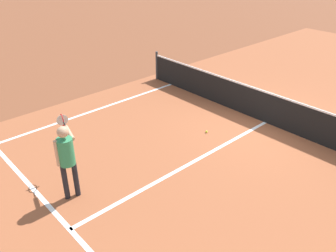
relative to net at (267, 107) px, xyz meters
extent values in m
plane|color=brown|center=(0.00, 0.00, -0.49)|extent=(60.00, 60.00, 0.00)
cube|color=#9E5433|center=(0.00, 0.00, -0.49)|extent=(10.62, 24.40, 0.00)
cube|color=white|center=(-4.11, -5.95, -0.49)|extent=(0.10, 11.89, 0.01)
cube|color=white|center=(0.00, -6.40, -0.49)|extent=(8.22, 0.10, 0.01)
cube|color=white|center=(0.00, -3.20, -0.49)|extent=(0.10, 6.40, 0.01)
cylinder|color=#33383D|center=(-4.90, 0.00, 0.04)|extent=(0.09, 0.09, 1.07)
cube|color=black|center=(0.00, 0.00, -0.04)|extent=(9.80, 0.02, 0.91)
cube|color=white|center=(0.00, 0.00, 0.44)|extent=(9.80, 0.03, 0.05)
cylinder|color=black|center=(-0.86, -5.98, -0.08)|extent=(0.11, 0.11, 0.83)
cylinder|color=black|center=(-0.80, -5.77, -0.08)|extent=(0.11, 0.11, 0.83)
cylinder|color=#338C59|center=(-0.83, -5.87, 0.62)|extent=(0.32, 0.32, 0.58)
sphere|color=tan|center=(-0.83, -5.87, 1.07)|extent=(0.23, 0.23, 0.23)
cylinder|color=tan|center=(-0.87, -6.04, 0.63)|extent=(0.08, 0.08, 0.56)
cylinder|color=tan|center=(-1.06, -5.64, 0.86)|extent=(0.56, 0.22, 0.08)
cylinder|color=black|center=(-1.43, -5.54, 0.86)|extent=(0.22, 0.08, 0.03)
torus|color=red|center=(-1.67, -5.48, 0.86)|extent=(0.28, 0.09, 0.28)
cylinder|color=silver|center=(-1.67, -5.48, 0.86)|extent=(0.07, 0.24, 0.25)
sphere|color=#CCE033|center=(-0.76, -1.75, -0.46)|extent=(0.07, 0.07, 0.07)
camera|label=1|loc=(4.85, -8.34, 4.36)|focal=37.64mm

